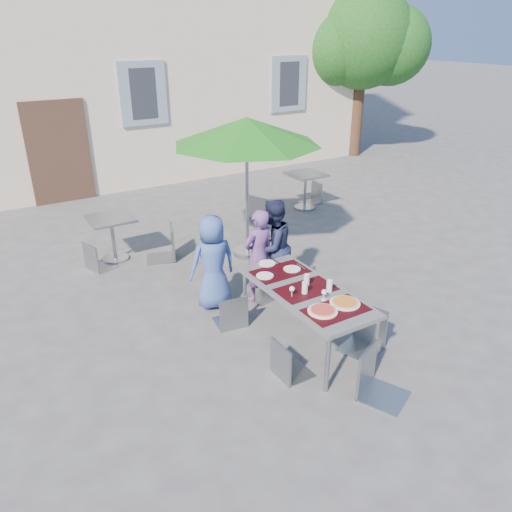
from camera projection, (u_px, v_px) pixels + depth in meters
ground at (359, 334)px, 6.39m from camera, size 90.00×90.00×0.00m
tree at (363, 39)px, 13.95m from camera, size 3.60×3.00×4.70m
dining_table at (306, 294)px, 5.94m from camera, size 0.80×1.85×0.76m
pizza_near_left at (323, 311)px, 5.44m from camera, size 0.33×0.33×0.03m
pizza_near_right at (345, 303)px, 5.60m from camera, size 0.34×0.34×0.03m
glassware at (312, 286)px, 5.83m from camera, size 0.51×0.45×0.15m
place_settings at (275, 269)px, 6.39m from camera, size 0.66×0.53×0.01m
child_0 at (213, 262)px, 6.78m from camera, size 0.68×0.46×1.34m
child_1 at (259, 256)px, 6.95m from camera, size 0.53×0.38×1.36m
child_2 at (272, 247)px, 7.16m from camera, size 0.77×0.57×1.41m
chair_0 at (231, 292)px, 6.36m from camera, size 0.44×0.44×0.87m
chair_1 at (267, 264)px, 6.99m from camera, size 0.50×0.50×0.96m
chair_2 at (301, 264)px, 7.11m from camera, size 0.40×0.40×0.88m
chair_3 at (288, 339)px, 5.43m from camera, size 0.38×0.38×0.85m
chair_4 at (369, 305)px, 5.92m from camera, size 0.55×0.55×0.98m
chair_5 at (380, 346)px, 5.11m from camera, size 0.61×0.61×1.03m
patio_umbrella at (247, 132)px, 7.74m from camera, size 2.38×2.38×2.32m
cafe_table_0 at (112, 231)px, 8.22m from camera, size 0.71×0.71×0.76m
bg_chair_l_0 at (94, 240)px, 7.89m from camera, size 0.49×0.49×0.87m
bg_chair_r_0 at (165, 224)px, 8.23m from camera, size 0.60×0.60×1.06m
cafe_table_1 at (305, 184)px, 10.58m from camera, size 0.72×0.72×0.77m
bg_chair_l_1 at (261, 193)px, 9.97m from camera, size 0.55×0.54×0.95m
bg_chair_r_1 at (314, 180)px, 10.94m from camera, size 0.42×0.41×0.88m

